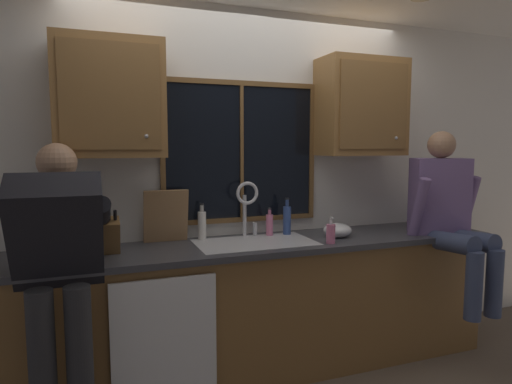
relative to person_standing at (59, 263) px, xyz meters
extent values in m
cube|color=silver|center=(1.25, 0.69, 0.30)|extent=(5.78, 0.12, 2.55)
cube|color=black|center=(1.20, 0.62, 0.55)|extent=(1.10, 0.02, 0.95)
cube|color=brown|center=(1.20, 0.61, 1.05)|extent=(1.17, 0.02, 0.04)
cube|color=brown|center=(1.20, 0.61, 0.06)|extent=(1.17, 0.02, 0.04)
cube|color=brown|center=(0.63, 0.61, 0.55)|extent=(0.03, 0.02, 0.95)
cube|color=brown|center=(1.77, 0.61, 0.55)|extent=(0.03, 0.02, 0.95)
cube|color=brown|center=(1.20, 0.61, 0.55)|extent=(0.02, 0.02, 0.95)
cube|color=brown|center=(1.25, 0.34, -0.53)|extent=(3.38, 0.58, 0.88)
cube|color=#38383D|center=(1.25, 0.32, -0.07)|extent=(3.44, 0.62, 0.04)
cube|color=white|center=(0.53, 0.02, -0.51)|extent=(0.60, 0.02, 0.74)
cube|color=olive|center=(0.30, 0.47, 0.89)|extent=(0.65, 0.33, 0.72)
cube|color=brown|center=(0.30, 0.29, 0.89)|extent=(0.57, 0.01, 0.62)
sphere|color=#B2B2B7|center=(0.49, 0.29, 0.66)|extent=(0.02, 0.02, 0.02)
cube|color=olive|center=(2.10, 0.47, 0.89)|extent=(0.65, 0.33, 0.72)
cube|color=brown|center=(2.10, 0.29, 0.89)|extent=(0.57, 0.01, 0.62)
sphere|color=#B2B2B7|center=(2.30, 0.29, 0.66)|extent=(0.02, 0.02, 0.02)
cube|color=#B7B7BC|center=(1.20, 0.33, -0.06)|extent=(0.80, 0.46, 0.02)
cube|color=#9C9CA0|center=(1.00, 0.33, -0.16)|extent=(0.36, 0.42, 0.20)
cube|color=#9C9CA0|center=(1.40, 0.33, -0.16)|extent=(0.36, 0.42, 0.20)
cube|color=#B7B7BC|center=(1.20, 0.33, -0.16)|extent=(0.04, 0.42, 0.20)
cylinder|color=silver|center=(1.20, 0.55, 0.10)|extent=(0.03, 0.03, 0.30)
torus|color=silver|center=(1.20, 0.49, 0.27)|extent=(0.16, 0.02, 0.16)
cylinder|color=silver|center=(1.28, 0.55, 0.00)|extent=(0.03, 0.03, 0.09)
cylinder|color=#262628|center=(-0.08, -0.13, -0.53)|extent=(0.13, 0.13, 0.88)
cylinder|color=#262628|center=(0.09, -0.13, -0.53)|extent=(0.13, 0.13, 0.88)
cube|color=black|center=(0.00, 0.01, 0.16)|extent=(0.44, 0.47, 0.62)
sphere|color=#A57A5B|center=(0.00, 0.19, 0.51)|extent=(0.21, 0.21, 0.21)
cylinder|color=black|center=(-0.22, 0.19, 0.21)|extent=(0.09, 0.52, 0.26)
cylinder|color=black|center=(0.22, 0.19, 0.21)|extent=(0.09, 0.52, 0.26)
cylinder|color=#384260|center=(2.51, -0.06, -0.07)|extent=(0.14, 0.43, 0.16)
cylinder|color=#384260|center=(2.69, -0.06, -0.07)|extent=(0.14, 0.43, 0.16)
cylinder|color=#384260|center=(2.51, -0.28, -0.32)|extent=(0.11, 0.11, 0.46)
cylinder|color=#384260|center=(2.69, -0.28, -0.32)|extent=(0.11, 0.11, 0.46)
cube|color=slate|center=(2.60, 0.16, 0.23)|extent=(0.44, 0.32, 0.56)
sphere|color=#A57A5B|center=(2.60, 0.16, 0.61)|extent=(0.20, 0.20, 0.20)
cylinder|color=slate|center=(2.37, 0.11, 0.15)|extent=(0.08, 0.20, 0.47)
cylinder|color=slate|center=(2.83, 0.11, 0.15)|extent=(0.08, 0.20, 0.47)
cube|color=brown|center=(0.26, 0.34, 0.05)|extent=(0.12, 0.18, 0.25)
cylinder|color=black|center=(0.23, 0.29, 0.21)|extent=(0.02, 0.05, 0.09)
cylinder|color=black|center=(0.26, 0.29, 0.20)|extent=(0.02, 0.04, 0.08)
cylinder|color=black|center=(0.30, 0.29, 0.19)|extent=(0.02, 0.04, 0.06)
cube|color=#997047|center=(0.63, 0.54, 0.13)|extent=(0.30, 0.10, 0.36)
ellipsoid|color=silver|center=(1.82, 0.30, -0.01)|extent=(0.20, 0.20, 0.10)
cylinder|color=pink|center=(1.66, 0.12, 0.01)|extent=(0.06, 0.06, 0.13)
cylinder|color=silver|center=(1.66, 0.12, 0.10)|extent=(0.02, 0.02, 0.04)
cylinder|color=silver|center=(1.66, 0.11, 0.12)|extent=(0.01, 0.04, 0.01)
cylinder|color=#334C8C|center=(1.51, 0.50, 0.05)|extent=(0.06, 0.06, 0.21)
cylinder|color=navy|center=(1.51, 0.50, 0.18)|extent=(0.03, 0.03, 0.05)
cylinder|color=black|center=(1.51, 0.50, 0.22)|extent=(0.03, 0.03, 0.01)
cylinder|color=pink|center=(1.38, 0.51, 0.03)|extent=(0.05, 0.05, 0.15)
cylinder|color=#AD5B7A|center=(1.38, 0.51, 0.12)|extent=(0.02, 0.02, 0.04)
cylinder|color=black|center=(1.38, 0.51, 0.15)|extent=(0.03, 0.03, 0.01)
cylinder|color=silver|center=(0.88, 0.54, 0.05)|extent=(0.06, 0.06, 0.20)
cylinder|color=#B3AFA7|center=(0.88, 0.54, 0.17)|extent=(0.03, 0.03, 0.05)
cylinder|color=black|center=(0.88, 0.54, 0.20)|extent=(0.03, 0.03, 0.01)
camera|label=1|loc=(0.18, -2.43, 0.60)|focal=30.98mm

